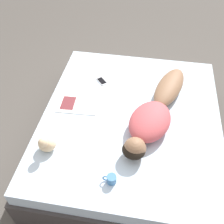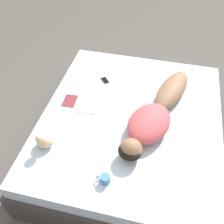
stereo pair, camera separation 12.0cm
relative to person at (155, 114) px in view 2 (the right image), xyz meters
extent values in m
plane|color=#4C4742|center=(0.23, 0.00, -0.60)|extent=(12.00, 12.00, 0.00)
cube|color=#383333|center=(0.23, 0.00, -0.42)|extent=(1.78, 2.06, 0.36)
cube|color=silver|center=(0.23, 0.00, -0.16)|extent=(1.72, 2.00, 0.15)
ellipsoid|color=brown|center=(-0.13, -0.39, -0.01)|extent=(0.43, 0.70, 0.16)
ellipsoid|color=#B2474C|center=(0.04, 0.13, 0.00)|extent=(0.50, 0.60, 0.19)
ellipsoid|color=black|center=(0.16, 0.49, 0.01)|extent=(0.24, 0.23, 0.11)
sphere|color=brown|center=(0.15, 0.46, 0.01)|extent=(0.19, 0.19, 0.19)
cube|color=white|center=(0.68, -0.06, -0.08)|extent=(0.22, 0.28, 0.01)
cube|color=white|center=(0.88, -0.05, -0.08)|extent=(0.22, 0.28, 0.01)
cube|color=maroon|center=(0.88, -0.05, -0.08)|extent=(0.14, 0.20, 0.00)
cylinder|color=teal|center=(0.30, 0.75, -0.05)|extent=(0.08, 0.08, 0.08)
cylinder|color=black|center=(0.30, 0.75, -0.02)|extent=(0.07, 0.07, 0.00)
torus|color=teal|center=(0.34, 0.75, -0.05)|extent=(0.06, 0.01, 0.06)
cube|color=silver|center=(0.61, -0.46, -0.08)|extent=(0.15, 0.15, 0.01)
cube|color=black|center=(0.61, -0.46, -0.08)|extent=(0.12, 0.13, 0.00)
ellipsoid|color=#D1B289|center=(0.90, 0.52, -0.02)|extent=(0.15, 0.14, 0.13)
sphere|color=#D1B289|center=(0.90, 0.58, 0.07)|extent=(0.08, 0.08, 0.08)
camera|label=1|loc=(0.12, 1.77, 1.79)|focal=42.00mm
camera|label=2|loc=(0.00, 1.74, 1.79)|focal=42.00mm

